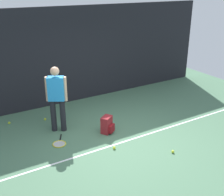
{
  "coord_description": "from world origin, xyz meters",
  "views": [
    {
      "loc": [
        -3.22,
        -5.0,
        3.56
      ],
      "look_at": [
        0.0,
        0.4,
        1.0
      ],
      "focal_mm": 45.77,
      "sensor_mm": 36.0,
      "label": 1
    }
  ],
  "objects": [
    {
      "name": "back_fence",
      "position": [
        0.0,
        3.0,
        1.47
      ],
      "size": [
        10.0,
        0.1,
        2.94
      ],
      "primitive_type": "cube",
      "color": "black",
      "rests_on": "ground"
    },
    {
      "name": "tennis_racket",
      "position": [
        -1.29,
        0.67,
        0.01
      ],
      "size": [
        0.44,
        0.63,
        0.03
      ],
      "rotation": [
        0.0,
        0.0,
        4.24
      ],
      "color": "black",
      "rests_on": "ground"
    },
    {
      "name": "backpack",
      "position": [
        -0.04,
        0.57,
        0.21
      ],
      "size": [
        0.37,
        0.38,
        0.44
      ],
      "rotation": [
        0.0,
        0.0,
        0.59
      ],
      "color": "maroon",
      "rests_on": "ground"
    },
    {
      "name": "tennis_ball_near_player",
      "position": [
        -0.29,
        -0.19,
        0.03
      ],
      "size": [
        0.07,
        0.07,
        0.07
      ],
      "primitive_type": "sphere",
      "color": "#CCE033",
      "rests_on": "ground"
    },
    {
      "name": "tennis_ball_by_fence",
      "position": [
        0.75,
        -1.0,
        0.03
      ],
      "size": [
        0.07,
        0.07,
        0.07
      ],
      "primitive_type": "sphere",
      "color": "#CCE033",
      "rests_on": "ground"
    },
    {
      "name": "tennis_ball_far_left",
      "position": [
        -2.08,
        2.34,
        0.03
      ],
      "size": [
        0.07,
        0.07,
        0.07
      ],
      "primitive_type": "sphere",
      "color": "#CCE033",
      "rests_on": "ground"
    },
    {
      "name": "ground_plane",
      "position": [
        0.0,
        0.0,
        0.0
      ],
      "size": [
        12.0,
        12.0,
        0.0
      ],
      "primitive_type": "plane",
      "color": "#4C7556"
    },
    {
      "name": "tennis_ball_mid_court",
      "position": [
        -1.18,
        2.05,
        0.03
      ],
      "size": [
        0.07,
        0.07,
        0.07
      ],
      "primitive_type": "sphere",
      "color": "#CCE033",
      "rests_on": "ground"
    },
    {
      "name": "tennis_player",
      "position": [
        -1.05,
        1.31,
        0.97
      ],
      "size": [
        0.47,
        0.39,
        1.7
      ],
      "rotation": [
        0.0,
        0.0,
        -0.53
      ],
      "color": "black",
      "rests_on": "ground"
    },
    {
      "name": "court_line",
      "position": [
        0.0,
        -0.04,
        0.0
      ],
      "size": [
        9.0,
        0.05,
        0.0
      ],
      "primitive_type": "cube",
      "color": "white",
      "rests_on": "ground"
    }
  ]
}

